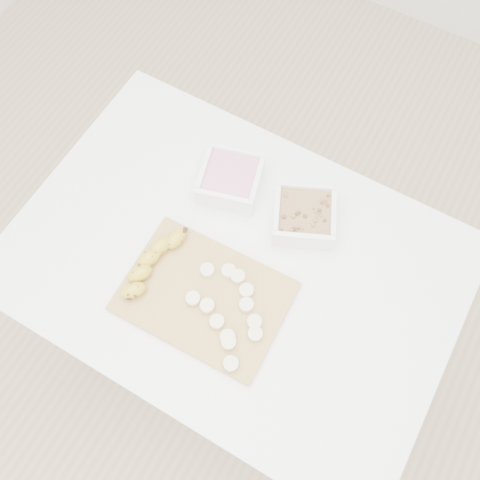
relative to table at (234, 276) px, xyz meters
The scene contains 7 objects.
ground 0.65m from the table, ahead, with size 3.50×3.50×0.00m, color #C6AD89.
table is the anchor object (origin of this frame).
bowl_yogurt 0.23m from the table, 121.92° to the left, with size 0.17×0.17×0.06m.
bowl_granola 0.23m from the table, 61.28° to the left, with size 0.18×0.18×0.06m.
cutting_board 0.15m from the table, 96.40° to the right, with size 0.35×0.25×0.01m, color #AD8E4A.
banana 0.22m from the table, 144.38° to the right, with size 0.05×0.19×0.03m, color gold, non-canonical shape.
banana_slices 0.17m from the table, 64.02° to the right, with size 0.19×0.20×0.02m.
Camera 1 is at (0.24, -0.38, 1.87)m, focal length 40.00 mm.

